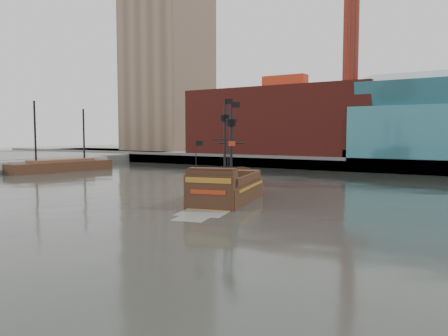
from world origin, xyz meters
The scene contains 7 objects.
ground centered at (0.00, 0.00, 0.00)m, with size 400.00×400.00×0.00m, color #242622.
promenade_far centered at (0.00, 92.00, 1.00)m, with size 220.00×60.00×2.00m, color slate.
seawall centered at (0.00, 62.50, 1.30)m, with size 220.00×1.00×2.60m, color #4C4C49.
pier centered at (-58.00, 30.00, 1.00)m, with size 6.00×40.00×2.00m, color slate.
skyline centered at (5.21, 84.56, 24.55)m, with size 149.00×45.00×62.00m.
pirate_ship centered at (-5.03, 19.73, 1.04)m, with size 8.25×16.02×11.50m.
docked_vessel centered at (-50.50, 34.37, 0.86)m, with size 6.74×20.17×13.46m.
Camera 1 is at (18.58, -18.73, 6.95)m, focal length 35.00 mm.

